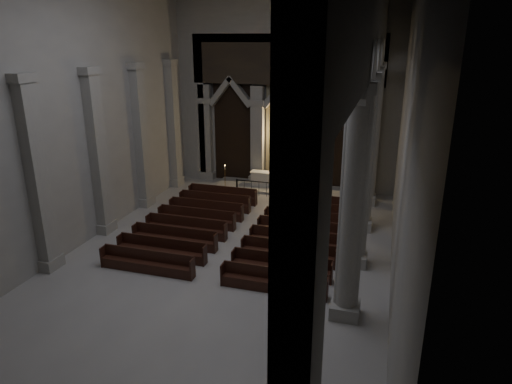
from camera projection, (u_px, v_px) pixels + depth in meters
room at (218, 83)px, 17.31m from camera, size 24.00×24.10×12.00m
sanctuary_wall at (286, 83)px, 28.11m from camera, size 14.00×0.77×12.00m
right_arcade at (369, 78)px, 16.97m from camera, size 1.00×24.00×12.00m
left_pilasters at (122, 147)px, 23.49m from camera, size 0.60×13.00×8.03m
sanctuary_step at (280, 188)px, 29.35m from camera, size 8.50×2.60×0.15m
altar at (264, 178)px, 29.55m from camera, size 1.76×0.71×0.90m
altar_rail at (274, 187)px, 27.68m from camera, size 4.84×0.09×0.95m
candle_stand_left at (225, 183)px, 29.17m from camera, size 0.27×0.27×1.63m
candle_stand_right at (328, 194)px, 27.14m from camera, size 0.26×0.26×1.51m
pews at (243, 231)px, 22.22m from camera, size 9.57×9.37×0.93m
worshipper at (302, 199)px, 25.91m from camera, size 0.40×0.26×1.07m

